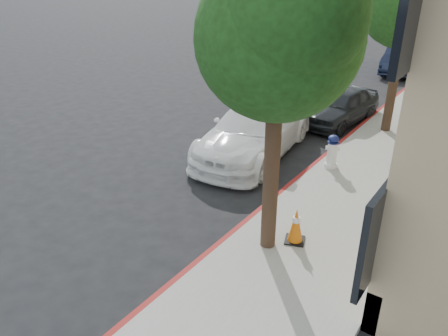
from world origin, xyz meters
name	(u,v)px	position (x,y,z in m)	size (l,w,h in m)	color
ground	(212,177)	(0.00, 0.00, 0.00)	(120.00, 120.00, 0.00)	black
sidewalk	(433,106)	(3.60, 10.00, 0.07)	(3.20, 50.00, 0.15)	gray
curb_strip	(393,99)	(2.06, 10.00, 0.07)	(0.12, 50.00, 0.15)	maroon
tree_near	(280,36)	(2.93, -2.01, 4.27)	(2.92, 2.82, 5.62)	black
tree_mid	(408,4)	(2.93, 5.99, 4.16)	(2.77, 2.64, 5.43)	black
police_car	(255,129)	(0.10, 2.09, 0.78)	(2.86, 5.63, 1.71)	white
parked_car_mid	(341,106)	(1.20, 6.16, 0.65)	(1.53, 3.79, 1.29)	#212429
parked_car_far	(403,57)	(0.89, 15.50, 0.75)	(1.59, 4.55, 1.50)	#141B33
fire_hydrant	(332,152)	(2.52, 2.18, 0.61)	(0.40, 0.36, 0.95)	white
traffic_cone	(296,225)	(3.30, -1.57, 0.53)	(0.51, 0.51, 0.76)	black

